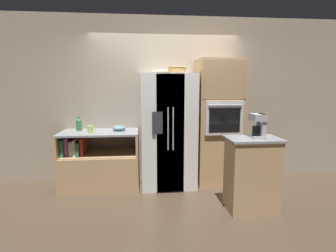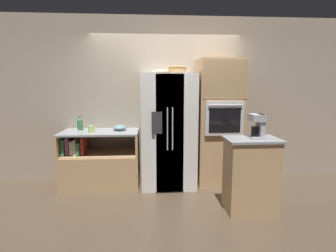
{
  "view_description": "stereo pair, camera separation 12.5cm",
  "coord_description": "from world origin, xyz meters",
  "px_view_note": "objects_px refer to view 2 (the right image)",
  "views": [
    {
      "loc": [
        -0.41,
        -4.15,
        1.65
      ],
      "look_at": [
        0.01,
        -0.06,
        1.01
      ],
      "focal_mm": 28.0,
      "sensor_mm": 36.0,
      "label": 1
    },
    {
      "loc": [
        -0.28,
        -4.16,
        1.65
      ],
      "look_at": [
        0.01,
        -0.06,
        1.01
      ],
      "focal_mm": 28.0,
      "sensor_mm": 36.0,
      "label": 2
    }
  ],
  "objects_px": {
    "mug": "(91,129)",
    "wall_oven": "(219,122)",
    "refrigerator": "(168,131)",
    "mixing_bowl": "(120,128)",
    "coffee_maker": "(258,125)",
    "bottle_tall": "(80,124)",
    "wicker_basket": "(177,70)",
    "fruit_bowl": "(161,71)"
  },
  "relations": [
    {
      "from": "mug",
      "to": "wall_oven",
      "type": "bearing_deg",
      "value": 3.03
    },
    {
      "from": "refrigerator",
      "to": "mixing_bowl",
      "type": "relative_size",
      "value": 8.4
    },
    {
      "from": "wall_oven",
      "to": "coffee_maker",
      "type": "height_order",
      "value": "wall_oven"
    },
    {
      "from": "bottle_tall",
      "to": "mug",
      "type": "height_order",
      "value": "bottle_tall"
    },
    {
      "from": "refrigerator",
      "to": "wicker_basket",
      "type": "xyz_separation_m",
      "value": [
        0.14,
        -0.03,
        0.97
      ]
    },
    {
      "from": "fruit_bowl",
      "to": "bottle_tall",
      "type": "distance_m",
      "value": 1.59
    },
    {
      "from": "bottle_tall",
      "to": "mixing_bowl",
      "type": "distance_m",
      "value": 0.66
    },
    {
      "from": "refrigerator",
      "to": "mug",
      "type": "height_order",
      "value": "refrigerator"
    },
    {
      "from": "fruit_bowl",
      "to": "bottle_tall",
      "type": "bearing_deg",
      "value": 171.5
    },
    {
      "from": "bottle_tall",
      "to": "coffee_maker",
      "type": "height_order",
      "value": "coffee_maker"
    },
    {
      "from": "refrigerator",
      "to": "bottle_tall",
      "type": "relative_size",
      "value": 8.05
    },
    {
      "from": "bottle_tall",
      "to": "mixing_bowl",
      "type": "bearing_deg",
      "value": -6.29
    },
    {
      "from": "mug",
      "to": "mixing_bowl",
      "type": "bearing_deg",
      "value": 20.2
    },
    {
      "from": "wicker_basket",
      "to": "mug",
      "type": "height_order",
      "value": "wicker_basket"
    },
    {
      "from": "refrigerator",
      "to": "mixing_bowl",
      "type": "bearing_deg",
      "value": 172.81
    },
    {
      "from": "refrigerator",
      "to": "fruit_bowl",
      "type": "bearing_deg",
      "value": -166.36
    },
    {
      "from": "wicker_basket",
      "to": "bottle_tall",
      "type": "relative_size",
      "value": 1.31
    },
    {
      "from": "wicker_basket",
      "to": "fruit_bowl",
      "type": "relative_size",
      "value": 1.17
    },
    {
      "from": "refrigerator",
      "to": "fruit_bowl",
      "type": "xyz_separation_m",
      "value": [
        -0.11,
        -0.03,
        0.95
      ]
    },
    {
      "from": "fruit_bowl",
      "to": "mug",
      "type": "bearing_deg",
      "value": -178.5
    },
    {
      "from": "bottle_tall",
      "to": "mug",
      "type": "distance_m",
      "value": 0.33
    },
    {
      "from": "wall_oven",
      "to": "mixing_bowl",
      "type": "height_order",
      "value": "wall_oven"
    },
    {
      "from": "refrigerator",
      "to": "wall_oven",
      "type": "relative_size",
      "value": 0.89
    },
    {
      "from": "fruit_bowl",
      "to": "bottle_tall",
      "type": "relative_size",
      "value": 1.12
    },
    {
      "from": "bottle_tall",
      "to": "wall_oven",
      "type": "bearing_deg",
      "value": -2.96
    },
    {
      "from": "mixing_bowl",
      "to": "bottle_tall",
      "type": "bearing_deg",
      "value": 173.71
    },
    {
      "from": "fruit_bowl",
      "to": "coffee_maker",
      "type": "bearing_deg",
      "value": -39.1
    },
    {
      "from": "coffee_maker",
      "to": "mug",
      "type": "bearing_deg",
      "value": 157.84
    },
    {
      "from": "mug",
      "to": "coffee_maker",
      "type": "height_order",
      "value": "coffee_maker"
    },
    {
      "from": "mug",
      "to": "mixing_bowl",
      "type": "height_order",
      "value": "mug"
    },
    {
      "from": "fruit_bowl",
      "to": "coffee_maker",
      "type": "xyz_separation_m",
      "value": [
        1.19,
        -0.96,
        -0.72
      ]
    },
    {
      "from": "mixing_bowl",
      "to": "mug",
      "type": "bearing_deg",
      "value": -159.8
    },
    {
      "from": "mug",
      "to": "coffee_maker",
      "type": "bearing_deg",
      "value": -22.16
    },
    {
      "from": "wall_oven",
      "to": "fruit_bowl",
      "type": "bearing_deg",
      "value": -175.23
    },
    {
      "from": "wicker_basket",
      "to": "coffee_maker",
      "type": "height_order",
      "value": "wicker_basket"
    },
    {
      "from": "mug",
      "to": "coffee_maker",
      "type": "distance_m",
      "value": 2.48
    },
    {
      "from": "wicker_basket",
      "to": "mixing_bowl",
      "type": "bearing_deg",
      "value": 172.05
    },
    {
      "from": "mixing_bowl",
      "to": "wicker_basket",
      "type": "bearing_deg",
      "value": -7.95
    },
    {
      "from": "fruit_bowl",
      "to": "mug",
      "type": "height_order",
      "value": "fruit_bowl"
    },
    {
      "from": "fruit_bowl",
      "to": "mixing_bowl",
      "type": "height_order",
      "value": "fruit_bowl"
    },
    {
      "from": "wicker_basket",
      "to": "mixing_bowl",
      "type": "relative_size",
      "value": 1.37
    },
    {
      "from": "coffee_maker",
      "to": "wicker_basket",
      "type": "bearing_deg",
      "value": 134.11
    }
  ]
}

